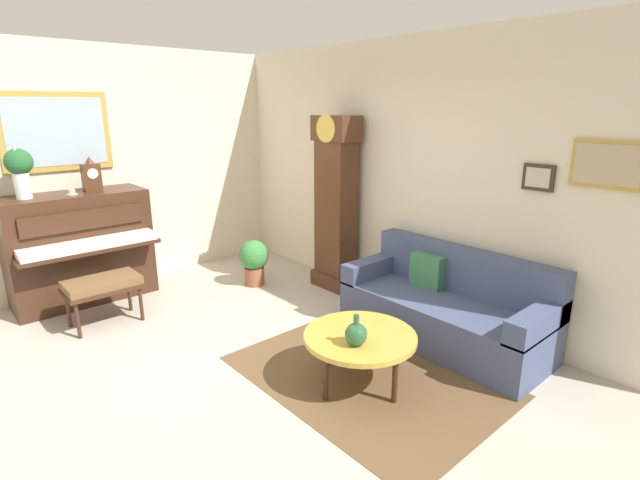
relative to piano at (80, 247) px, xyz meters
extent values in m
cube|color=#B2A899|center=(2.23, 0.27, -0.67)|extent=(6.40, 6.00, 0.10)
cube|color=beige|center=(-0.37, 0.27, 0.78)|extent=(0.10, 4.90, 2.80)
cube|color=#B28E3D|center=(-0.30, 0.00, 1.23)|extent=(0.03, 1.10, 0.84)
cube|color=#9EB2C1|center=(-0.29, 0.00, 1.23)|extent=(0.01, 0.98, 0.72)
cube|color=beige|center=(2.23, 2.67, 0.78)|extent=(5.30, 0.10, 2.80)
cube|color=#33281E|center=(3.78, 2.61, 0.93)|extent=(0.26, 0.03, 0.22)
cube|color=#BCB299|center=(3.78, 2.59, 0.93)|extent=(0.20, 0.01, 0.16)
cube|color=#B28E3D|center=(4.28, 2.61, 1.08)|extent=(0.52, 0.03, 0.36)
cube|color=tan|center=(4.28, 2.59, 1.08)|extent=(0.46, 0.01, 0.30)
cube|color=brown|center=(3.21, 1.20, -0.61)|extent=(2.10, 1.50, 0.01)
cube|color=#3D2316|center=(-0.02, 0.00, -0.01)|extent=(0.60, 1.44, 1.22)
cube|color=#3D2316|center=(0.41, 0.00, 0.06)|extent=(0.28, 1.38, 0.04)
cube|color=white|center=(0.41, 0.00, 0.12)|extent=(0.26, 1.32, 0.08)
cube|color=#3D2316|center=(0.30, 0.00, 0.36)|extent=(0.03, 1.20, 0.20)
cube|color=#3D2316|center=(0.80, -0.05, -0.24)|extent=(0.42, 0.70, 0.04)
cube|color=brown|center=(0.80, -0.05, -0.18)|extent=(0.40, 0.68, 0.08)
cylinder|color=#3D2316|center=(0.96, -0.35, -0.44)|extent=(0.04, 0.04, 0.36)
cylinder|color=#3D2316|center=(0.96, 0.25, -0.44)|extent=(0.04, 0.04, 0.36)
cylinder|color=#3D2316|center=(0.64, -0.35, -0.44)|extent=(0.04, 0.04, 0.36)
cylinder|color=#3D2316|center=(0.64, 0.25, -0.44)|extent=(0.04, 0.04, 0.36)
cube|color=#4C2B19|center=(1.57, 2.39, -0.53)|extent=(0.52, 0.34, 0.18)
cube|color=#4C2B19|center=(1.57, 2.39, 0.27)|extent=(0.44, 0.28, 1.78)
cube|color=#4C2B19|center=(1.57, 2.39, 1.26)|extent=(0.52, 0.32, 0.28)
cylinder|color=gold|center=(1.57, 2.24, 1.26)|extent=(0.30, 0.02, 0.30)
cylinder|color=gold|center=(1.57, 2.34, 0.33)|extent=(0.03, 0.03, 0.70)
cube|color=#424C70|center=(3.25, 2.18, -0.41)|extent=(1.90, 0.80, 0.42)
cube|color=#424C70|center=(3.25, 2.48, 0.00)|extent=(1.90, 0.20, 0.44)
cube|color=#424C70|center=(2.39, 2.18, -0.12)|extent=(0.18, 0.80, 0.20)
cube|color=#424C70|center=(4.11, 2.18, -0.12)|extent=(0.18, 0.80, 0.20)
cube|color=#38754C|center=(2.95, 2.32, -0.04)|extent=(0.34, 0.12, 0.32)
cylinder|color=gold|center=(3.23, 1.10, -0.22)|extent=(0.88, 0.88, 0.04)
torus|color=#3D2316|center=(3.23, 1.10, -0.22)|extent=(0.88, 0.88, 0.04)
cylinder|color=#3D2316|center=(3.23, 1.46, -0.43)|extent=(0.04, 0.04, 0.38)
cylinder|color=#3D2316|center=(3.59, 1.10, -0.43)|extent=(0.04, 0.04, 0.38)
cylinder|color=#3D2316|center=(3.23, 0.74, -0.43)|extent=(0.04, 0.04, 0.38)
cylinder|color=#3D2316|center=(2.87, 1.10, -0.43)|extent=(0.04, 0.04, 0.38)
cube|color=#4C2B19|center=(0.00, 0.21, 0.75)|extent=(0.12, 0.18, 0.30)
cylinder|color=white|center=(0.06, 0.21, 0.80)|extent=(0.01, 0.11, 0.11)
cone|color=#4C2B19|center=(0.00, 0.21, 0.94)|extent=(0.10, 0.10, 0.08)
cylinder|color=silver|center=(0.00, -0.45, 0.73)|extent=(0.15, 0.15, 0.26)
sphere|color=#235B2D|center=(0.00, -0.45, 0.97)|extent=(0.26, 0.26, 0.26)
cone|color=#D199B7|center=(0.03, -0.47, 1.10)|extent=(0.06, 0.06, 0.16)
cylinder|color=beige|center=(0.07, -0.03, 0.61)|extent=(0.12, 0.12, 0.01)
cylinder|color=beige|center=(0.07, -0.03, 0.63)|extent=(0.08, 0.08, 0.06)
cylinder|color=#234C33|center=(3.32, 0.95, -0.19)|extent=(0.09, 0.09, 0.01)
sphere|color=#285638|center=(3.32, 0.95, -0.11)|extent=(0.17, 0.17, 0.17)
cylinder|color=#285638|center=(3.32, 0.95, 0.00)|extent=(0.04, 0.04, 0.08)
cylinder|color=#935138|center=(0.88, 1.69, -0.51)|extent=(0.24, 0.24, 0.22)
sphere|color=#387F3D|center=(0.88, 1.69, -0.24)|extent=(0.36, 0.36, 0.36)
camera|label=1|loc=(5.51, -1.35, 1.51)|focal=26.64mm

